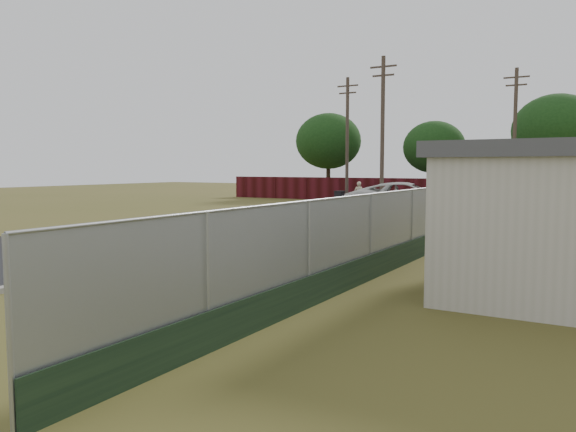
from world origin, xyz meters
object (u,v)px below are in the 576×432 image
Objects in this scene: pickup_truck at (408,200)px; trash_bin at (339,197)px; mailbox at (270,220)px; fire_hydrant at (133,327)px; pedestrian at (359,195)px.

trash_bin is (-7.47, 7.34, -0.43)m from pickup_truck.
mailbox is 13.18m from pickup_truck.
mailbox is at bearing 165.01° from pickup_truck.
pickup_truck is (0.25, 13.18, 0.03)m from mailbox.
trash_bin is (-7.22, 20.51, -0.40)m from mailbox.
mailbox is 1.18× the size of trash_bin.
pickup_truck is at bearing 99.27° from fire_hydrant.
pedestrian is (-8.72, 28.00, 0.47)m from fire_hydrant.
mailbox is 18.74m from pedestrian.
trash_bin is at bearing 31.63° from pickup_truck.
trash_bin is (-2.51, 2.38, -0.36)m from pedestrian.
mailbox is at bearing 98.35° from pedestrian.
fire_hydrant is 32.39m from trash_bin.
pedestrian is (-4.71, 18.14, -0.04)m from mailbox.
mailbox is at bearing 112.13° from fire_hydrant.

